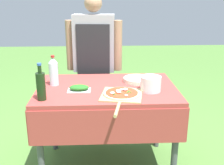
{
  "coord_description": "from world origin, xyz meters",
  "views": [
    {
      "loc": [
        -0.06,
        -2.26,
        1.57
      ],
      "look_at": [
        0.04,
        0.0,
        0.83
      ],
      "focal_mm": 45.0,
      "sensor_mm": 36.0,
      "label": 1
    }
  ],
  "objects": [
    {
      "name": "mixing_tub",
      "position": [
        0.35,
        -0.11,
        0.85
      ],
      "size": [
        0.17,
        0.17,
        0.12
      ],
      "primitive_type": "cylinder",
      "color": "silver",
      "rests_on": "prep_table"
    },
    {
      "name": "herb_container",
      "position": [
        -0.23,
        -0.08,
        0.81
      ],
      "size": [
        0.19,
        0.12,
        0.05
      ],
      "rotation": [
        0.0,
        0.0,
        -0.01
      ],
      "color": "silver",
      "rests_on": "prep_table"
    },
    {
      "name": "water_bottle",
      "position": [
        -0.46,
        0.08,
        0.91
      ],
      "size": [
        0.08,
        0.08,
        0.26
      ],
      "color": "silver",
      "rests_on": "prep_table"
    },
    {
      "name": "oil_bottle",
      "position": [
        -0.5,
        -0.27,
        0.9
      ],
      "size": [
        0.07,
        0.07,
        0.28
      ],
      "color": "black",
      "rests_on": "prep_table"
    },
    {
      "name": "pizza_on_peel",
      "position": [
        0.11,
        -0.23,
        0.8
      ],
      "size": [
        0.37,
        0.58,
        0.05
      ],
      "rotation": [
        0.0,
        0.0,
        -0.19
      ],
      "color": "tan",
      "rests_on": "prep_table"
    },
    {
      "name": "plate_stack",
      "position": [
        0.28,
        0.14,
        0.8
      ],
      "size": [
        0.25,
        0.25,
        0.03
      ],
      "color": "beige",
      "rests_on": "prep_table"
    },
    {
      "name": "prep_table",
      "position": [
        0.0,
        0.0,
        0.68
      ],
      "size": [
        1.19,
        0.81,
        0.79
      ],
      "color": "#A83D38",
      "rests_on": "ground"
    },
    {
      "name": "person_cook",
      "position": [
        -0.11,
        0.6,
        0.91
      ],
      "size": [
        0.58,
        0.22,
        1.54
      ],
      "rotation": [
        0.0,
        0.0,
        3.05
      ],
      "color": "#4C4C51",
      "rests_on": "ground"
    }
  ]
}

